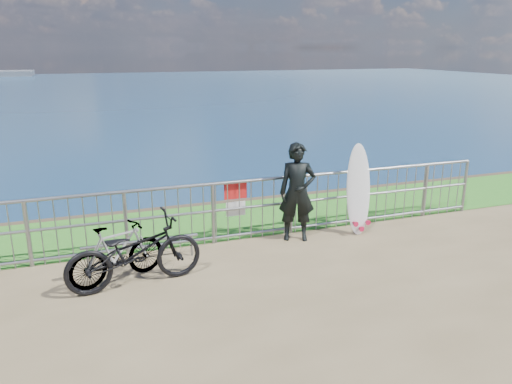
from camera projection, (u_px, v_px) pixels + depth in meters
name	position (u px, v px, depth m)	size (l,w,h in m)	color
grass_strip	(224.00, 220.00, 10.11)	(120.00, 120.00, 0.00)	#28731F
railing	(241.00, 209.00, 8.96)	(10.06, 0.10, 1.13)	gray
surfer	(297.00, 192.00, 8.90)	(0.65, 0.43, 1.78)	black
surfboard	(358.00, 193.00, 9.27)	(0.53, 0.50, 1.70)	silver
bicycle_near	(134.00, 252.00, 7.23)	(0.70, 2.00, 1.05)	black
bicycle_far	(117.00, 253.00, 7.39)	(0.42, 1.50, 0.90)	black
bike_rack	(141.00, 244.00, 8.07)	(1.86, 0.05, 0.39)	gray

